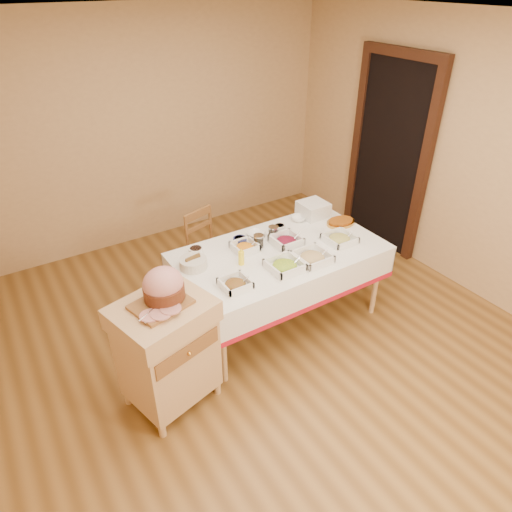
{
  "coord_description": "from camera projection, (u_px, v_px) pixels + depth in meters",
  "views": [
    {
      "loc": [
        -1.71,
        -2.48,
        2.85
      ],
      "look_at": [
        -0.02,
        0.2,
        0.86
      ],
      "focal_mm": 32.0,
      "sensor_mm": 36.0,
      "label": 1
    }
  ],
  "objects": [
    {
      "name": "serving_dish_f",
      "position": [
        286.0,
        241.0,
        4.07
      ],
      "size": [
        0.26,
        0.24,
        0.12
      ],
      "color": "white",
      "rests_on": "dining_table"
    },
    {
      "name": "plate_stack",
      "position": [
        313.0,
        209.0,
        4.54
      ],
      "size": [
        0.26,
        0.26,
        0.14
      ],
      "color": "white",
      "rests_on": "dining_table"
    },
    {
      "name": "ham_on_board",
      "position": [
        163.0,
        288.0,
        3.08
      ],
      "size": [
        0.4,
        0.38,
        0.26
      ],
      "color": "brown",
      "rests_on": "butcher_cart"
    },
    {
      "name": "small_bowl_right",
      "position": [
        280.0,
        227.0,
        4.3
      ],
      "size": [
        0.11,
        0.11,
        0.05
      ],
      "color": "white",
      "rests_on": "dining_table"
    },
    {
      "name": "bowl_small_imported",
      "position": [
        299.0,
        218.0,
        4.47
      ],
      "size": [
        0.16,
        0.16,
        0.05
      ],
      "primitive_type": "imported",
      "rotation": [
        0.0,
        0.0,
        -0.09
      ],
      "color": "white",
      "rests_on": "dining_table"
    },
    {
      "name": "room_shell",
      "position": [
        272.0,
        217.0,
        3.37
      ],
      "size": [
        5.0,
        5.0,
        5.0
      ],
      "color": "brown",
      "rests_on": "ground"
    },
    {
      "name": "small_bowl_mid",
      "position": [
        240.0,
        240.0,
        4.1
      ],
      "size": [
        0.12,
        0.12,
        0.05
      ],
      "color": "navy",
      "rests_on": "dining_table"
    },
    {
      "name": "doorway",
      "position": [
        390.0,
        153.0,
        5.11
      ],
      "size": [
        0.09,
        1.1,
        2.2
      ],
      "color": "black",
      "rests_on": "ground"
    },
    {
      "name": "brass_platter",
      "position": [
        341.0,
        222.0,
        4.42
      ],
      "size": [
        0.3,
        0.22,
        0.04
      ],
      "color": "#C18C36",
      "rests_on": "dining_table"
    },
    {
      "name": "preserve_jar_right",
      "position": [
        273.0,
        233.0,
        4.16
      ],
      "size": [
        0.09,
        0.09,
        0.12
      ],
      "color": "silver",
      "rests_on": "dining_table"
    },
    {
      "name": "dining_chair",
      "position": [
        208.0,
        250.0,
        4.64
      ],
      "size": [
        0.46,
        0.45,
        0.84
      ],
      "color": "brown",
      "rests_on": "ground"
    },
    {
      "name": "preserve_jar_left",
      "position": [
        259.0,
        242.0,
        4.03
      ],
      "size": [
        0.09,
        0.09,
        0.12
      ],
      "color": "silver",
      "rests_on": "dining_table"
    },
    {
      "name": "small_bowl_left",
      "position": [
        196.0,
        251.0,
        3.94
      ],
      "size": [
        0.13,
        0.13,
        0.06
      ],
      "color": "white",
      "rests_on": "dining_table"
    },
    {
      "name": "mustard_bottle",
      "position": [
        241.0,
        257.0,
        3.78
      ],
      "size": [
        0.05,
        0.05,
        0.15
      ],
      "color": "yellow",
      "rests_on": "dining_table"
    },
    {
      "name": "butcher_cart",
      "position": [
        167.0,
        349.0,
        3.31
      ],
      "size": [
        0.76,
        0.68,
        0.91
      ],
      "color": "tan",
      "rests_on": "ground"
    },
    {
      "name": "serving_dish_e",
      "position": [
        245.0,
        247.0,
        3.99
      ],
      "size": [
        0.22,
        0.21,
        0.1
      ],
      "color": "white",
      "rests_on": "dining_table"
    },
    {
      "name": "serving_dish_b",
      "position": [
        285.0,
        266.0,
        3.73
      ],
      "size": [
        0.27,
        0.27,
        0.11
      ],
      "color": "white",
      "rests_on": "dining_table"
    },
    {
      "name": "serving_dish_a",
      "position": [
        235.0,
        284.0,
        3.53
      ],
      "size": [
        0.22,
        0.22,
        0.1
      ],
      "color": "white",
      "rests_on": "dining_table"
    },
    {
      "name": "bread_basket",
      "position": [
        193.0,
        263.0,
        3.75
      ],
      "size": [
        0.23,
        0.23,
        0.1
      ],
      "color": "silver",
      "rests_on": "dining_table"
    },
    {
      "name": "dining_table",
      "position": [
        280.0,
        266.0,
        4.09
      ],
      "size": [
        1.82,
        1.02,
        0.76
      ],
      "color": "tan",
      "rests_on": "ground"
    },
    {
      "name": "serving_dish_c",
      "position": [
        312.0,
        257.0,
        3.84
      ],
      "size": [
        0.28,
        0.28,
        0.11
      ],
      "color": "white",
      "rests_on": "dining_table"
    },
    {
      "name": "bowl_white_imported",
      "position": [
        256.0,
        234.0,
        4.21
      ],
      "size": [
        0.21,
        0.21,
        0.04
      ],
      "primitive_type": "imported",
      "rotation": [
        0.0,
        0.0,
        0.34
      ],
      "color": "white",
      "rests_on": "dining_table"
    },
    {
      "name": "serving_dish_d",
      "position": [
        340.0,
        239.0,
        4.12
      ],
      "size": [
        0.26,
        0.26,
        0.1
      ],
      "color": "white",
      "rests_on": "dining_table"
    }
  ]
}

